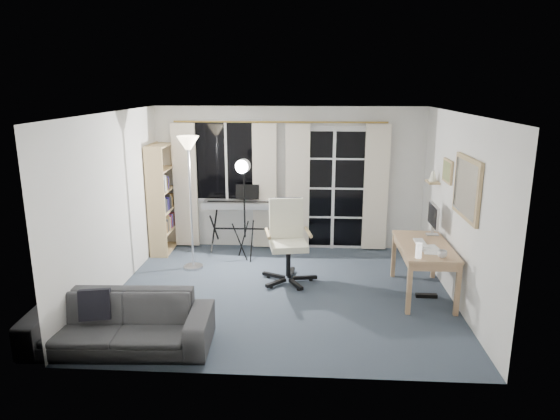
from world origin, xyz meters
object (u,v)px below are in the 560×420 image
(torchiere_lamp, at_px, (189,163))
(studio_light, at_px, (243,178))
(bookshelf, at_px, (161,201))
(mug, at_px, (442,253))
(sofa, at_px, (118,314))
(desk, at_px, (424,251))
(keyboard_piano, at_px, (247,205))
(office_chair, at_px, (287,233))
(monitor, at_px, (433,217))

(torchiere_lamp, height_order, studio_light, torchiere_lamp)
(bookshelf, distance_m, studio_light, 1.59)
(mug, bearing_deg, sofa, -162.97)
(torchiere_lamp, height_order, desk, torchiere_lamp)
(bookshelf, bearing_deg, sofa, -83.05)
(bookshelf, bearing_deg, mug, -28.51)
(keyboard_piano, bearing_deg, studio_light, -89.19)
(torchiere_lamp, height_order, mug, torchiere_lamp)
(office_chair, distance_m, desk, 1.89)
(desk, bearing_deg, torchiere_lamp, 166.76)
(office_chair, distance_m, sofa, 2.69)
(bookshelf, distance_m, office_chair, 2.45)
(torchiere_lamp, xyz_separation_m, desk, (3.29, -0.79, -1.01))
(bookshelf, xyz_separation_m, sofa, (0.47, -3.21, -0.48))
(keyboard_piano, bearing_deg, office_chair, -58.91)
(desk, xyz_separation_m, monitor, (0.20, 0.45, 0.35))
(bookshelf, xyz_separation_m, keyboard_piano, (1.44, 0.04, -0.06))
(sofa, bearing_deg, keyboard_piano, 70.49)
(mug, xyz_separation_m, sofa, (-3.63, -1.11, -0.38))
(bookshelf, bearing_deg, torchiere_lamp, -50.03)
(keyboard_piano, xyz_separation_m, desk, (2.56, -1.63, -0.18))
(monitor, bearing_deg, keyboard_piano, 157.06)
(keyboard_piano, relative_size, office_chair, 1.24)
(bookshelf, relative_size, torchiere_lamp, 0.90)
(desk, xyz_separation_m, sofa, (-3.53, -1.61, -0.23))
(keyboard_piano, distance_m, desk, 3.04)
(desk, distance_m, monitor, 0.60)
(mug, bearing_deg, desk, 101.31)
(bookshelf, bearing_deg, keyboard_piano, 0.15)
(office_chair, height_order, sofa, office_chair)
(torchiere_lamp, relative_size, keyboard_piano, 1.39)
(office_chair, height_order, desk, office_chair)
(keyboard_piano, relative_size, sofa, 0.74)
(torchiere_lamp, xyz_separation_m, office_chair, (1.46, -0.34, -0.94))
(office_chair, relative_size, desk, 0.89)
(bookshelf, xyz_separation_m, office_chair, (2.17, -1.14, -0.17))
(torchiere_lamp, distance_m, keyboard_piano, 1.39)
(keyboard_piano, height_order, studio_light, studio_light)
(mug, bearing_deg, monitor, 84.19)
(torchiere_lamp, xyz_separation_m, monitor, (3.49, -0.34, -0.66))
(torchiere_lamp, xyz_separation_m, sofa, (-0.23, -2.40, -1.24))
(torchiere_lamp, height_order, keyboard_piano, torchiere_lamp)
(torchiere_lamp, bearing_deg, studio_light, 26.83)
(mug, bearing_deg, torchiere_lamp, 159.15)
(torchiere_lamp, bearing_deg, sofa, -95.53)
(bookshelf, distance_m, sofa, 3.28)
(mug, distance_m, sofa, 3.81)
(studio_light, xyz_separation_m, office_chair, (0.72, -0.71, -0.66))
(desk, bearing_deg, keyboard_piano, 147.76)
(sofa, bearing_deg, bookshelf, 95.46)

